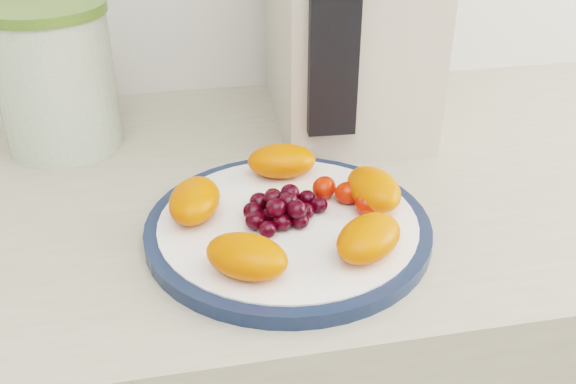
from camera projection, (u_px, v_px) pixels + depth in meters
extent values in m
cylinder|color=#16223E|center=(288.00, 228.00, 0.66)|extent=(0.29, 0.29, 0.01)
cylinder|color=white|center=(288.00, 227.00, 0.66)|extent=(0.26, 0.26, 0.02)
cylinder|color=#2B5A0F|center=(56.00, 82.00, 0.80)|extent=(0.18, 0.18, 0.17)
cylinder|color=#50712B|center=(42.00, 8.00, 0.75)|extent=(0.19, 0.19, 0.01)
cube|color=beige|center=(348.00, 4.00, 0.83)|extent=(0.20, 0.27, 0.33)
cube|color=black|center=(334.00, 32.00, 0.70)|extent=(0.06, 0.02, 0.24)
ellipsoid|color=#EC3F04|center=(374.00, 189.00, 0.67)|extent=(0.06, 0.08, 0.04)
ellipsoid|color=#EC3F04|center=(282.00, 161.00, 0.72)|extent=(0.08, 0.06, 0.04)
ellipsoid|color=#EC3F04|center=(195.00, 200.00, 0.65)|extent=(0.07, 0.09, 0.04)
ellipsoid|color=#EC3F04|center=(247.00, 256.00, 0.57)|extent=(0.09, 0.08, 0.04)
ellipsoid|color=#EC3F04|center=(369.00, 238.00, 0.59)|extent=(0.09, 0.09, 0.04)
ellipsoid|color=black|center=(288.00, 212.00, 0.65)|extent=(0.02, 0.02, 0.02)
ellipsoid|color=black|center=(306.00, 211.00, 0.65)|extent=(0.02, 0.02, 0.02)
ellipsoid|color=black|center=(294.00, 204.00, 0.66)|extent=(0.02, 0.02, 0.02)
ellipsoid|color=black|center=(276.00, 205.00, 0.66)|extent=(0.02, 0.02, 0.02)
ellipsoid|color=black|center=(270.00, 215.00, 0.64)|extent=(0.02, 0.02, 0.02)
ellipsoid|color=black|center=(282.00, 222.00, 0.63)|extent=(0.02, 0.02, 0.02)
ellipsoid|color=black|center=(300.00, 220.00, 0.63)|extent=(0.02, 0.02, 0.02)
ellipsoid|color=black|center=(319.00, 205.00, 0.66)|extent=(0.02, 0.02, 0.02)
ellipsoid|color=black|center=(307.00, 198.00, 0.67)|extent=(0.02, 0.02, 0.02)
ellipsoid|color=black|center=(290.00, 195.00, 0.68)|extent=(0.02, 0.02, 0.02)
ellipsoid|color=black|center=(273.00, 197.00, 0.67)|extent=(0.02, 0.02, 0.02)
ellipsoid|color=black|center=(259.00, 202.00, 0.66)|extent=(0.02, 0.02, 0.02)
ellipsoid|color=black|center=(253.00, 211.00, 0.65)|extent=(0.02, 0.02, 0.02)
ellipsoid|color=black|center=(256.00, 221.00, 0.63)|extent=(0.02, 0.02, 0.02)
ellipsoid|color=black|center=(268.00, 229.00, 0.62)|extent=(0.02, 0.02, 0.02)
ellipsoid|color=black|center=(288.00, 201.00, 0.64)|extent=(0.02, 0.02, 0.02)
ellipsoid|color=black|center=(290.00, 193.00, 0.65)|extent=(0.02, 0.02, 0.02)
ellipsoid|color=black|center=(272.00, 198.00, 0.65)|extent=(0.02, 0.02, 0.02)
ellipsoid|color=black|center=(276.00, 208.00, 0.63)|extent=(0.02, 0.02, 0.02)
ellipsoid|color=black|center=(297.00, 210.00, 0.63)|extent=(0.02, 0.02, 0.02)
ellipsoid|color=red|center=(348.00, 193.00, 0.68)|extent=(0.03, 0.03, 0.02)
ellipsoid|color=red|center=(373.00, 187.00, 0.69)|extent=(0.04, 0.03, 0.02)
ellipsoid|color=red|center=(368.00, 203.00, 0.66)|extent=(0.04, 0.04, 0.02)
ellipsoid|color=red|center=(324.00, 187.00, 0.68)|extent=(0.04, 0.04, 0.02)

